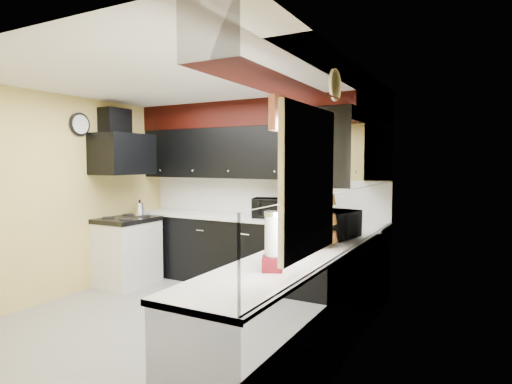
% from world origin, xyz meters
% --- Properties ---
extents(ground, '(3.60, 3.60, 0.00)m').
position_xyz_m(ground, '(0.00, 0.00, 0.00)').
color(ground, gray).
rests_on(ground, ground).
extents(wall_back, '(3.60, 0.06, 2.50)m').
position_xyz_m(wall_back, '(0.00, 1.80, 1.25)').
color(wall_back, '#E0C666').
rests_on(wall_back, ground).
extents(wall_right, '(0.06, 3.60, 2.50)m').
position_xyz_m(wall_right, '(1.80, 0.00, 1.25)').
color(wall_right, '#E0C666').
rests_on(wall_right, ground).
extents(wall_left, '(0.06, 3.60, 2.50)m').
position_xyz_m(wall_left, '(-1.80, 0.00, 1.25)').
color(wall_left, '#E0C666').
rests_on(wall_left, ground).
extents(ceiling, '(3.60, 3.60, 0.06)m').
position_xyz_m(ceiling, '(0.00, 0.00, 2.50)').
color(ceiling, white).
rests_on(ceiling, wall_back).
extents(cab_back, '(3.60, 0.60, 0.90)m').
position_xyz_m(cab_back, '(0.00, 1.50, 0.45)').
color(cab_back, black).
rests_on(cab_back, ground).
extents(cab_right, '(0.60, 3.00, 0.90)m').
position_xyz_m(cab_right, '(1.50, -0.30, 0.45)').
color(cab_right, black).
rests_on(cab_right, ground).
extents(counter_back, '(3.62, 0.64, 0.04)m').
position_xyz_m(counter_back, '(0.00, 1.50, 0.92)').
color(counter_back, white).
rests_on(counter_back, cab_back).
extents(counter_right, '(0.64, 3.02, 0.04)m').
position_xyz_m(counter_right, '(1.50, -0.30, 0.92)').
color(counter_right, white).
rests_on(counter_right, cab_right).
extents(splash_back, '(3.60, 0.02, 0.50)m').
position_xyz_m(splash_back, '(0.00, 1.79, 1.19)').
color(splash_back, white).
rests_on(splash_back, counter_back).
extents(splash_right, '(0.02, 3.60, 0.50)m').
position_xyz_m(splash_right, '(1.79, 0.00, 1.19)').
color(splash_right, white).
rests_on(splash_right, counter_right).
extents(upper_back, '(2.60, 0.35, 0.70)m').
position_xyz_m(upper_back, '(-0.50, 1.62, 1.80)').
color(upper_back, black).
rests_on(upper_back, wall_back).
extents(upper_right, '(0.35, 1.80, 0.70)m').
position_xyz_m(upper_right, '(1.62, 0.90, 1.80)').
color(upper_right, black).
rests_on(upper_right, wall_right).
extents(soffit_back, '(3.60, 0.36, 0.35)m').
position_xyz_m(soffit_back, '(0.00, 1.62, 2.33)').
color(soffit_back, black).
rests_on(soffit_back, wall_back).
extents(soffit_right, '(0.36, 3.24, 0.35)m').
position_xyz_m(soffit_right, '(1.62, -0.18, 2.33)').
color(soffit_right, black).
rests_on(soffit_right, wall_right).
extents(stove, '(0.60, 0.75, 0.86)m').
position_xyz_m(stove, '(-1.50, 0.75, 0.43)').
color(stove, white).
rests_on(stove, ground).
extents(cooktop, '(0.62, 0.77, 0.06)m').
position_xyz_m(cooktop, '(-1.50, 0.75, 0.89)').
color(cooktop, black).
rests_on(cooktop, stove).
extents(hood, '(0.50, 0.78, 0.55)m').
position_xyz_m(hood, '(-1.55, 0.75, 1.78)').
color(hood, black).
rests_on(hood, wall_left).
extents(hood_duct, '(0.24, 0.40, 0.40)m').
position_xyz_m(hood_duct, '(-1.68, 0.75, 2.20)').
color(hood_duct, black).
rests_on(hood_duct, wall_left).
extents(window, '(0.03, 0.86, 0.96)m').
position_xyz_m(window, '(1.79, -0.90, 1.55)').
color(window, white).
rests_on(window, wall_right).
extents(valance, '(0.04, 0.88, 0.20)m').
position_xyz_m(valance, '(1.73, -0.90, 1.95)').
color(valance, red).
rests_on(valance, wall_right).
extents(pan_top, '(0.03, 0.22, 0.40)m').
position_xyz_m(pan_top, '(0.82, 1.55, 2.00)').
color(pan_top, black).
rests_on(pan_top, upper_back).
extents(pan_mid, '(0.03, 0.28, 0.46)m').
position_xyz_m(pan_mid, '(0.82, 1.42, 1.75)').
color(pan_mid, black).
rests_on(pan_mid, upper_back).
extents(pan_low, '(0.03, 0.24, 0.42)m').
position_xyz_m(pan_low, '(0.82, 1.68, 1.72)').
color(pan_low, black).
rests_on(pan_low, upper_back).
extents(cut_board, '(0.03, 0.26, 0.35)m').
position_xyz_m(cut_board, '(0.83, 1.30, 1.80)').
color(cut_board, white).
rests_on(cut_board, upper_back).
extents(baskets, '(0.27, 0.27, 0.50)m').
position_xyz_m(baskets, '(1.52, 0.05, 1.18)').
color(baskets, brown).
rests_on(baskets, upper_right).
extents(clock, '(0.03, 0.30, 0.30)m').
position_xyz_m(clock, '(-1.77, 0.25, 2.15)').
color(clock, black).
rests_on(clock, wall_left).
extents(deco_plate, '(0.03, 0.24, 0.24)m').
position_xyz_m(deco_plate, '(1.77, -0.35, 2.25)').
color(deco_plate, white).
rests_on(deco_plate, wall_right).
extents(toaster_oven, '(0.53, 0.48, 0.26)m').
position_xyz_m(toaster_oven, '(0.29, 1.54, 1.07)').
color(toaster_oven, black).
rests_on(toaster_oven, counter_back).
extents(microwave, '(0.39, 0.52, 0.26)m').
position_xyz_m(microwave, '(1.53, 0.47, 1.07)').
color(microwave, black).
rests_on(microwave, counter_right).
extents(utensil_crock, '(0.20, 0.20, 0.17)m').
position_xyz_m(utensil_crock, '(1.10, 1.44, 1.03)').
color(utensil_crock, white).
rests_on(utensil_crock, counter_back).
extents(knife_block, '(0.16, 0.18, 0.24)m').
position_xyz_m(knife_block, '(1.10, 1.47, 1.06)').
color(knife_block, black).
rests_on(knife_block, counter_back).
extents(kettle, '(0.22, 0.22, 0.17)m').
position_xyz_m(kettle, '(-1.54, 1.04, 1.01)').
color(kettle, silver).
rests_on(kettle, cooktop).
extents(dispenser_a, '(0.14, 0.14, 0.34)m').
position_xyz_m(dispenser_a, '(1.49, -0.77, 1.11)').
color(dispenser_a, '#670A0A').
rests_on(dispenser_a, counter_right).
extents(dispenser_b, '(0.18, 0.18, 0.37)m').
position_xyz_m(dispenser_b, '(1.54, -0.94, 1.13)').
color(dispenser_b, maroon).
rests_on(dispenser_b, counter_right).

